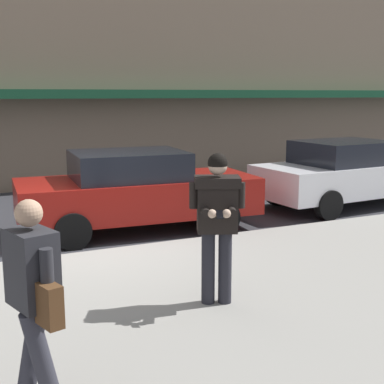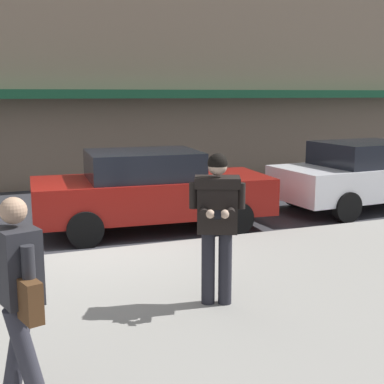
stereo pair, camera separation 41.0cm
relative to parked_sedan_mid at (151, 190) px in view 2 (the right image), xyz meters
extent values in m
plane|color=#333338|center=(-1.27, -1.23, -0.79)|extent=(80.00, 80.00, 0.00)
cube|color=#99968E|center=(-0.27, -4.08, -0.72)|extent=(32.00, 5.30, 0.14)
cube|color=silver|center=(-0.27, -1.18, -0.79)|extent=(28.00, 0.12, 0.01)
cube|color=#195133|center=(-0.27, 4.92, 1.81)|extent=(26.60, 0.70, 0.24)
cube|color=maroon|center=(0.04, 0.00, -0.12)|extent=(4.62, 2.14, 0.70)
cube|color=black|center=(-0.14, 0.01, 0.49)|extent=(2.18, 1.78, 0.52)
cylinder|color=black|center=(1.49, 0.75, -0.47)|extent=(0.65, 0.27, 0.64)
cylinder|color=black|center=(1.37, -0.96, -0.47)|extent=(0.65, 0.27, 0.64)
cylinder|color=black|center=(-1.29, 0.95, -0.47)|extent=(0.65, 0.27, 0.64)
cylinder|color=black|center=(-1.41, -0.76, -0.47)|extent=(0.65, 0.27, 0.64)
cube|color=silver|center=(5.26, 0.07, -0.12)|extent=(4.61, 2.10, 0.70)
cube|color=black|center=(5.08, 0.05, 0.49)|extent=(2.17, 1.76, 0.52)
cylinder|color=black|center=(3.82, 0.83, -0.47)|extent=(0.65, 0.26, 0.64)
cylinder|color=black|center=(3.92, -0.88, -0.47)|extent=(0.65, 0.26, 0.64)
cylinder|color=#23232B|center=(-0.37, -4.22, -0.21)|extent=(0.16, 0.16, 0.88)
cylinder|color=#23232B|center=(-0.55, -4.14, -0.21)|extent=(0.16, 0.16, 0.88)
cube|color=black|center=(-0.46, -4.18, 0.55)|extent=(0.54, 0.46, 0.64)
cube|color=black|center=(-0.46, -4.18, 0.82)|extent=(0.61, 0.52, 0.12)
cylinder|color=black|center=(-0.21, -4.29, 0.66)|extent=(0.11, 0.11, 0.30)
cylinder|color=black|center=(-0.39, -4.39, 0.51)|extent=(0.21, 0.32, 0.10)
sphere|color=beige|center=(-0.50, -4.49, 0.51)|extent=(0.10, 0.10, 0.10)
cylinder|color=black|center=(-0.71, -4.08, 0.66)|extent=(0.11, 0.11, 0.30)
cylinder|color=black|center=(-0.66, -4.27, 0.51)|extent=(0.21, 0.32, 0.10)
sphere|color=beige|center=(-0.65, -4.43, 0.51)|extent=(0.10, 0.10, 0.10)
cube|color=black|center=(-0.59, -4.50, 0.51)|extent=(0.13, 0.16, 0.07)
sphere|color=beige|center=(-0.47, -4.21, 1.01)|extent=(0.22, 0.22, 0.22)
sphere|color=black|center=(-0.47, -4.21, 1.04)|extent=(0.23, 0.23, 0.23)
cylinder|color=#33333D|center=(-2.78, -5.42, -0.22)|extent=(0.35, 0.24, 0.87)
cylinder|color=#33333D|center=(-2.73, -5.60, -0.22)|extent=(0.35, 0.24, 0.87)
cube|color=#2D2D33|center=(-2.76, -5.51, 0.51)|extent=(0.39, 0.48, 0.60)
cylinder|color=#2D2D33|center=(-2.83, -5.27, 0.43)|extent=(0.10, 0.10, 0.58)
cylinder|color=#2D2D33|center=(-2.69, -5.75, 0.43)|extent=(0.10, 0.10, 0.58)
sphere|color=tan|center=(-2.76, -5.51, 0.94)|extent=(0.21, 0.21, 0.21)
cube|color=brown|center=(-2.69, -5.80, 0.31)|extent=(0.18, 0.26, 0.32)
camera|label=1|loc=(-3.31, -9.55, 1.82)|focal=50.00mm
camera|label=2|loc=(-2.93, -9.72, 1.82)|focal=50.00mm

